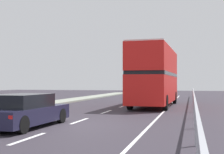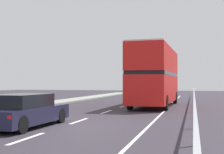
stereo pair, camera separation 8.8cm
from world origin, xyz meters
The scene contains 5 objects.
ground_plane centered at (0.00, 0.00, -0.05)m, with size 75.89×120.00×0.10m, color #312B34.
lane_paint_markings centered at (2.01, 8.86, 0.00)m, with size 3.49×46.00×0.01m.
bridge_side_railing centered at (5.15, 9.00, 0.88)m, with size 0.10×42.00×1.08m.
double_decker_bus_red centered at (2.34, 11.57, 2.35)m, with size 2.83×10.11×4.40m.
hatchback_car_near centered at (-1.44, -0.99, 0.64)m, with size 1.99×4.60×1.32m.
Camera 2 is at (5.12, -12.51, 1.77)m, focal length 51.48 mm.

